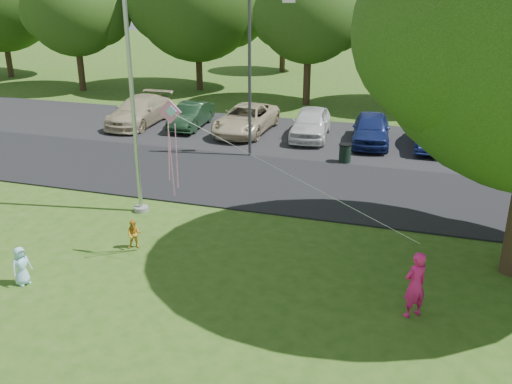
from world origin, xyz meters
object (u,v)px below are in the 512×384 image
(street_lamp, at_px, (256,63))
(woman, at_px, (415,285))
(flagpole, at_px, (132,92))
(child_yellow, at_px, (134,234))
(trash_can, at_px, (345,154))
(child_blue, at_px, (21,266))
(kite, at_px, (175,129))

(street_lamp, xyz_separation_m, woman, (7.28, -10.89, -3.27))
(flagpole, bearing_deg, child_yellow, -65.96)
(street_lamp, bearing_deg, child_yellow, -115.35)
(street_lamp, relative_size, trash_can, 7.95)
(street_lamp, distance_m, woman, 13.50)
(flagpole, relative_size, street_lamp, 1.46)
(street_lamp, height_order, child_blue, street_lamp)
(flagpole, height_order, child_blue, flagpole)
(child_yellow, bearing_deg, trash_can, 44.33)
(woman, height_order, child_blue, woman)
(child_yellow, height_order, child_blue, child_blue)
(woman, height_order, child_yellow, woman)
(trash_can, distance_m, child_yellow, 10.94)
(flagpole, height_order, trash_can, flagpole)
(flagpole, height_order, street_lamp, flagpole)
(flagpole, xyz_separation_m, kite, (2.77, -2.76, -0.30))
(child_yellow, xyz_separation_m, kite, (1.61, -0.17, 3.41))
(child_yellow, bearing_deg, kite, -25.59)
(flagpole, relative_size, child_blue, 9.25)
(flagpole, xyz_separation_m, trash_can, (5.94, 7.25, -3.73))
(woman, distance_m, kite, 7.26)
(child_yellow, relative_size, child_blue, 0.84)
(trash_can, bearing_deg, child_yellow, -115.95)
(trash_can, relative_size, woman, 0.50)
(flagpole, xyz_separation_m, child_yellow, (1.16, -2.59, -3.71))
(trash_can, bearing_deg, flagpole, -129.36)
(child_blue, bearing_deg, child_yellow, -12.31)
(child_blue, bearing_deg, kite, -31.72)
(woman, height_order, kite, kite)
(flagpole, relative_size, kite, 1.43)
(woman, bearing_deg, flagpole, -63.65)
(flagpole, distance_m, kite, 3.92)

